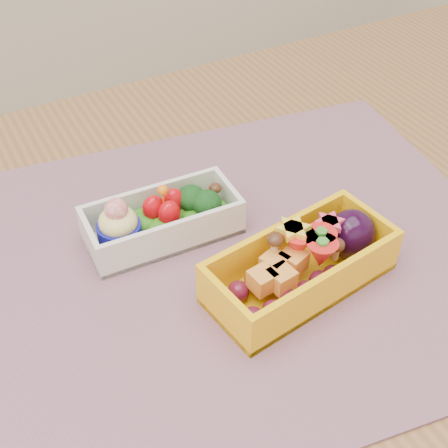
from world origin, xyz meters
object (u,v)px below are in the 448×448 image
table (273,332)px  bento_white (162,220)px  placemat (220,260)px  bento_yellow (305,263)px

table → bento_white: size_ratio=7.95×
placemat → bento_white: (-0.03, 0.06, 0.02)m
table → placemat: (-0.05, 0.03, 0.10)m
bento_white → placemat: bearing=-56.2°
table → placemat: 0.12m
table → bento_yellow: (0.01, -0.03, 0.13)m
placemat → bento_white: size_ratio=3.69×
bento_yellow → bento_white: bearing=117.8°
table → bento_yellow: size_ratio=6.61×
placemat → table: bearing=-35.7°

